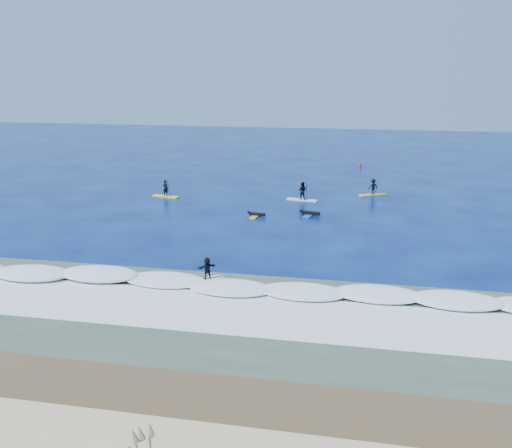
% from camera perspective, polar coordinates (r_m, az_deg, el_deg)
% --- Properties ---
extents(ground, '(160.00, 160.00, 0.00)m').
position_cam_1_polar(ground, '(41.22, -0.60, -1.41)').
color(ground, '#030C45').
rests_on(ground, ground).
extents(wet_sand_strip, '(90.00, 5.00, 0.08)m').
position_cam_1_polar(wet_sand_strip, '(22.35, -12.50, -17.06)').
color(wet_sand_strip, brown).
rests_on(wet_sand_strip, ground).
extents(shallow_water, '(90.00, 13.00, 0.01)m').
position_cam_1_polar(shallow_water, '(28.51, -6.46, -9.32)').
color(shallow_water, '#35483A').
rests_on(shallow_water, ground).
extents(breaking_wave, '(40.00, 6.00, 0.30)m').
position_cam_1_polar(breaking_wave, '(32.03, -4.29, -6.43)').
color(breaking_wave, white).
rests_on(breaking_wave, ground).
extents(whitewater, '(34.00, 5.00, 0.02)m').
position_cam_1_polar(whitewater, '(29.38, -5.86, -8.54)').
color(whitewater, silver).
rests_on(whitewater, ground).
extents(sup_paddler_left, '(2.75, 1.17, 1.88)m').
position_cam_1_polar(sup_paddler_left, '(55.05, -9.03, 3.29)').
color(sup_paddler_left, yellow).
rests_on(sup_paddler_left, ground).
extents(sup_paddler_center, '(2.96, 1.19, 2.02)m').
position_cam_1_polar(sup_paddler_center, '(53.03, 4.65, 3.16)').
color(sup_paddler_center, silver).
rests_on(sup_paddler_center, ground).
extents(sup_paddler_right, '(2.66, 1.88, 1.87)m').
position_cam_1_polar(sup_paddler_right, '(56.21, 11.62, 3.56)').
color(sup_paddler_right, yellow).
rests_on(sup_paddler_right, ground).
extents(prone_paddler_near, '(1.56, 2.01, 0.41)m').
position_cam_1_polar(prone_paddler_near, '(47.19, 0.03, 0.93)').
color(prone_paddler_near, gold).
rests_on(prone_paddler_near, ground).
extents(prone_paddler_far, '(1.76, 2.28, 0.46)m').
position_cam_1_polar(prone_paddler_far, '(47.72, 5.39, 1.04)').
color(prone_paddler_far, blue).
rests_on(prone_paddler_far, ground).
extents(wave_surfer, '(1.74, 1.62, 1.35)m').
position_cam_1_polar(wave_surfer, '(32.61, -4.90, -4.59)').
color(wave_surfer, white).
rests_on(wave_surfer, breaking_wave).
extents(marker_buoy, '(0.30, 0.30, 0.71)m').
position_cam_1_polar(marker_buoy, '(72.23, 10.37, 5.83)').
color(marker_buoy, red).
rests_on(marker_buoy, ground).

